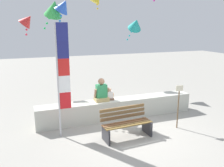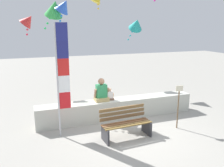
{
  "view_description": "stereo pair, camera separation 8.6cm",
  "coord_description": "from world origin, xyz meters",
  "px_view_note": "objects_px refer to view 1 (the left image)",
  "views": [
    {
      "loc": [
        -2.97,
        -6.19,
        3.24
      ],
      "look_at": [
        -0.22,
        1.27,
        1.3
      ],
      "focal_mm": 37.64,
      "sensor_mm": 36.0,
      "label": 1
    },
    {
      "loc": [
        -2.89,
        -6.22,
        3.24
      ],
      "look_at": [
        -0.22,
        1.27,
        1.3
      ],
      "focal_mm": 37.64,
      "sensor_mm": 36.0,
      "label": 2
    }
  ],
  "objects_px": {
    "park_bench": "(126,124)",
    "sign_post": "(178,103)",
    "kite_blue": "(63,6)",
    "kite_teal": "(135,24)",
    "person_child": "(110,95)",
    "person_adult": "(101,92)",
    "flag_banner": "(62,73)",
    "kite_green": "(54,8)",
    "kite_red": "(27,20)"
  },
  "relations": [
    {
      "from": "person_adult",
      "to": "flag_banner",
      "type": "distance_m",
      "value": 1.9
    },
    {
      "from": "person_adult",
      "to": "person_child",
      "type": "bearing_deg",
      "value": 0.09
    },
    {
      "from": "park_bench",
      "to": "flag_banner",
      "type": "distance_m",
      "value": 2.41
    },
    {
      "from": "park_bench",
      "to": "sign_post",
      "type": "xyz_separation_m",
      "value": [
        1.83,
        0.01,
        0.43
      ]
    },
    {
      "from": "kite_red",
      "to": "kite_teal",
      "type": "relative_size",
      "value": 0.78
    },
    {
      "from": "kite_green",
      "to": "kite_blue",
      "type": "distance_m",
      "value": 0.4
    },
    {
      "from": "person_adult",
      "to": "kite_blue",
      "type": "height_order",
      "value": "kite_blue"
    },
    {
      "from": "person_adult",
      "to": "kite_red",
      "type": "relative_size",
      "value": 0.88
    },
    {
      "from": "kite_red",
      "to": "sign_post",
      "type": "height_order",
      "value": "kite_red"
    },
    {
      "from": "park_bench",
      "to": "flag_banner",
      "type": "xyz_separation_m",
      "value": [
        -1.72,
        0.73,
        1.53
      ]
    },
    {
      "from": "kite_red",
      "to": "sign_post",
      "type": "xyz_separation_m",
      "value": [
        4.3,
        -4.1,
        -2.63
      ]
    },
    {
      "from": "park_bench",
      "to": "kite_green",
      "type": "relative_size",
      "value": 1.3
    },
    {
      "from": "kite_red",
      "to": "kite_teal",
      "type": "height_order",
      "value": "kite_red"
    },
    {
      "from": "person_child",
      "to": "kite_green",
      "type": "height_order",
      "value": "kite_green"
    },
    {
      "from": "kite_blue",
      "to": "kite_teal",
      "type": "bearing_deg",
      "value": 21.04
    },
    {
      "from": "person_adult",
      "to": "kite_blue",
      "type": "xyz_separation_m",
      "value": [
        -0.93,
        1.56,
        2.95
      ]
    },
    {
      "from": "person_child",
      "to": "sign_post",
      "type": "bearing_deg",
      "value": -40.36
    },
    {
      "from": "park_bench",
      "to": "kite_blue",
      "type": "relative_size",
      "value": 1.4
    },
    {
      "from": "flag_banner",
      "to": "kite_teal",
      "type": "distance_m",
      "value": 5.75
    },
    {
      "from": "flag_banner",
      "to": "kite_blue",
      "type": "xyz_separation_m",
      "value": [
        0.52,
        2.37,
        2.03
      ]
    },
    {
      "from": "person_adult",
      "to": "kite_red",
      "type": "height_order",
      "value": "kite_red"
    },
    {
      "from": "flag_banner",
      "to": "kite_green",
      "type": "bearing_deg",
      "value": 85.61
    },
    {
      "from": "person_adult",
      "to": "person_child",
      "type": "relative_size",
      "value": 1.87
    },
    {
      "from": "person_child",
      "to": "kite_red",
      "type": "height_order",
      "value": "kite_red"
    },
    {
      "from": "kite_blue",
      "to": "kite_red",
      "type": "bearing_deg",
      "value": 141.27
    },
    {
      "from": "person_adult",
      "to": "person_child",
      "type": "xyz_separation_m",
      "value": [
        0.31,
        0.0,
        -0.15
      ]
    },
    {
      "from": "park_bench",
      "to": "sign_post",
      "type": "relative_size",
      "value": 1.07
    },
    {
      "from": "kite_teal",
      "to": "kite_blue",
      "type": "height_order",
      "value": "kite_blue"
    },
    {
      "from": "kite_green",
      "to": "sign_post",
      "type": "relative_size",
      "value": 0.82
    },
    {
      "from": "kite_teal",
      "to": "sign_post",
      "type": "height_order",
      "value": "kite_teal"
    },
    {
      "from": "person_child",
      "to": "sign_post",
      "type": "height_order",
      "value": "sign_post"
    },
    {
      "from": "kite_teal",
      "to": "kite_green",
      "type": "height_order",
      "value": "kite_green"
    },
    {
      "from": "person_child",
      "to": "kite_blue",
      "type": "relative_size",
      "value": 0.4
    },
    {
      "from": "person_child",
      "to": "person_adult",
      "type": "bearing_deg",
      "value": -179.91
    },
    {
      "from": "person_child",
      "to": "sign_post",
      "type": "xyz_separation_m",
      "value": [
        1.79,
        -1.52,
        -0.03
      ]
    },
    {
      "from": "person_adult",
      "to": "kite_green",
      "type": "distance_m",
      "value": 3.61
    },
    {
      "from": "sign_post",
      "to": "kite_red",
      "type": "bearing_deg",
      "value": 136.35
    },
    {
      "from": "kite_green",
      "to": "flag_banner",
      "type": "bearing_deg",
      "value": -94.39
    },
    {
      "from": "flag_banner",
      "to": "kite_red",
      "type": "xyz_separation_m",
      "value": [
        -0.75,
        3.39,
        1.54
      ]
    },
    {
      "from": "park_bench",
      "to": "kite_green",
      "type": "distance_m",
      "value": 5.05
    },
    {
      "from": "kite_teal",
      "to": "kite_green",
      "type": "xyz_separation_m",
      "value": [
        -3.92,
        -1.15,
        0.54
      ]
    },
    {
      "from": "kite_green",
      "to": "kite_teal",
      "type": "bearing_deg",
      "value": 16.34
    },
    {
      "from": "person_adult",
      "to": "park_bench",
      "type": "bearing_deg",
      "value": -79.87
    },
    {
      "from": "kite_teal",
      "to": "kite_green",
      "type": "bearing_deg",
      "value": -163.66
    },
    {
      "from": "flag_banner",
      "to": "sign_post",
      "type": "height_order",
      "value": "flag_banner"
    },
    {
      "from": "kite_red",
      "to": "kite_green",
      "type": "bearing_deg",
      "value": -39.35
    },
    {
      "from": "park_bench",
      "to": "flag_banner",
      "type": "bearing_deg",
      "value": 157.04
    },
    {
      "from": "kite_green",
      "to": "person_adult",
      "type": "bearing_deg",
      "value": -55.28
    },
    {
      "from": "kite_teal",
      "to": "person_child",
      "type": "bearing_deg",
      "value": -128.73
    },
    {
      "from": "person_child",
      "to": "kite_blue",
      "type": "xyz_separation_m",
      "value": [
        -1.24,
        1.56,
        3.1
      ]
    }
  ]
}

